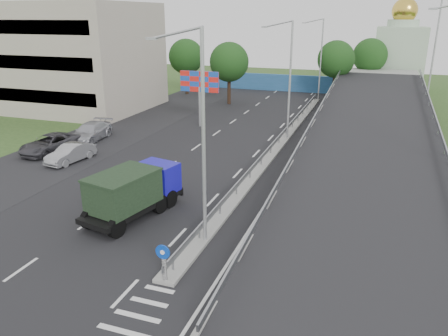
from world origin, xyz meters
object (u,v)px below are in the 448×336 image
at_px(church, 399,53).
at_px(billboard, 199,85).
at_px(parked_car_d, 90,132).
at_px(dump_truck, 134,190).
at_px(parked_car_b, 71,153).
at_px(parked_car_c, 50,144).
at_px(lamp_post_near, 200,129).
at_px(lamp_post_far, 320,55).
at_px(sign_bollard, 164,262).
at_px(lamp_post_mid, 288,75).

height_order(church, billboard, church).
height_order(church, parked_car_d, church).
xyz_separation_m(billboard, dump_truck, (4.44, -20.40, -2.66)).
height_order(billboard, parked_car_d, billboard).
bearing_deg(parked_car_b, parked_car_c, 163.03).
height_order(lamp_post_near, parked_car_d, lamp_post_near).
bearing_deg(parked_car_b, lamp_post_far, 73.77).
height_order(sign_bollard, lamp_post_far, lamp_post_far).
bearing_deg(dump_truck, parked_car_d, 145.76).
relative_size(lamp_post_mid, church, 0.73).
bearing_deg(lamp_post_near, lamp_post_mid, 90.00).
xyz_separation_m(lamp_post_mid, parked_car_c, (-17.31, -10.26, -5.07)).
xyz_separation_m(sign_bollard, parked_car_b, (-14.06, 12.12, -0.34)).
xyz_separation_m(lamp_post_mid, lamp_post_far, (0.00, 20.00, 0.00)).
height_order(lamp_post_mid, billboard, lamp_post_mid).
height_order(lamp_post_near, lamp_post_mid, same).
bearing_deg(lamp_post_mid, lamp_post_near, -90.00).
bearing_deg(lamp_post_mid, dump_truck, -104.24).
xyz_separation_m(dump_truck, parked_car_b, (-9.50, 6.70, -0.83)).
distance_m(sign_bollard, parked_car_c, 21.91).
xyz_separation_m(dump_truck, parked_car_d, (-11.74, 12.30, -0.74)).
height_order(dump_truck, parked_car_b, dump_truck).
bearing_deg(dump_truck, lamp_post_near, -6.75).
bearing_deg(dump_truck, sign_bollard, -37.81).
bearing_deg(parked_car_d, parked_car_c, -107.95).
bearing_deg(parked_car_d, lamp_post_far, 52.16).
relative_size(lamp_post_near, lamp_post_far, 1.00).
relative_size(lamp_post_near, lamp_post_mid, 1.00).
relative_size(sign_bollard, billboard, 0.30).
xyz_separation_m(lamp_post_far, parked_car_c, (-17.31, -30.26, -5.07)).
bearing_deg(lamp_post_mid, parked_car_c, -149.35).
height_order(lamp_post_near, parked_car_c, lamp_post_near).
bearing_deg(parked_car_c, parked_car_b, -18.80).
bearing_deg(parked_car_b, dump_truck, -27.32).
xyz_separation_m(lamp_post_far, dump_truck, (-4.67, -38.40, -4.29)).
height_order(church, parked_car_b, church).
xyz_separation_m(lamp_post_mid, parked_car_b, (-14.17, -11.71, -5.12)).
xyz_separation_m(lamp_post_mid, dump_truck, (-4.67, -18.40, -4.29)).
xyz_separation_m(lamp_post_near, lamp_post_far, (0.00, 40.00, 0.00)).
relative_size(lamp_post_mid, parked_car_c, 1.89).
distance_m(billboard, parked_car_c, 15.14).
xyz_separation_m(lamp_post_near, parked_car_b, (-14.17, 8.29, -5.12)).
bearing_deg(church, parked_car_c, -121.58).
bearing_deg(lamp_post_near, billboard, 112.49).
xyz_separation_m(church, billboard, (-19.00, -32.00, -1.12)).
xyz_separation_m(sign_bollard, parked_car_d, (-16.30, 17.73, -0.25)).
bearing_deg(parked_car_c, church, 64.44).
height_order(lamp_post_mid, parked_car_d, lamp_post_mid).
relative_size(sign_bollard, parked_car_c, 0.31).
bearing_deg(lamp_post_near, dump_truck, 161.14).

